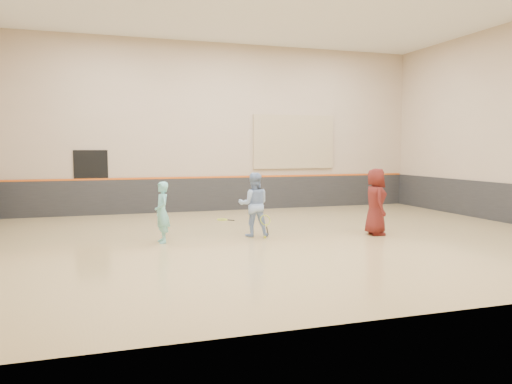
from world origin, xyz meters
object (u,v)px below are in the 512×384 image
object	(u,v)px
girl	(162,212)
instructor	(254,204)
young_man	(376,202)
spare_racket	(222,219)

from	to	relation	value
girl	instructor	world-z (taller)	instructor
young_man	spare_racket	distance (m)	5.05
girl	young_man	distance (m)	5.48
spare_racket	young_man	bearing A→B (deg)	-50.45
instructor	young_man	bearing A→B (deg)	179.40
girl	instructor	distance (m)	2.36
girl	young_man	size ratio (longest dim) A/B	0.84
instructor	spare_racket	bearing A→B (deg)	-75.33
girl	spare_racket	world-z (taller)	girl
instructor	young_man	distance (m)	3.18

